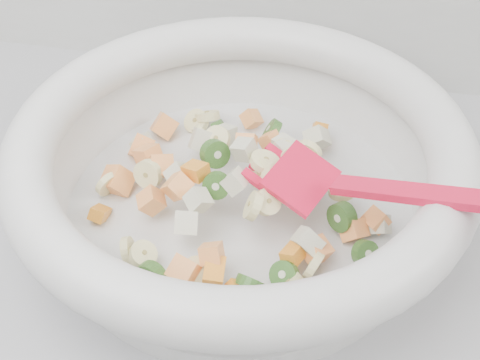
# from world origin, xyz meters

# --- Properties ---
(mixing_bowl) EXTENTS (0.48, 0.42, 0.15)m
(mixing_bowl) POSITION_xyz_m (-0.12, 1.47, 0.96)
(mixing_bowl) COLOR silver
(mixing_bowl) RESTS_ON counter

